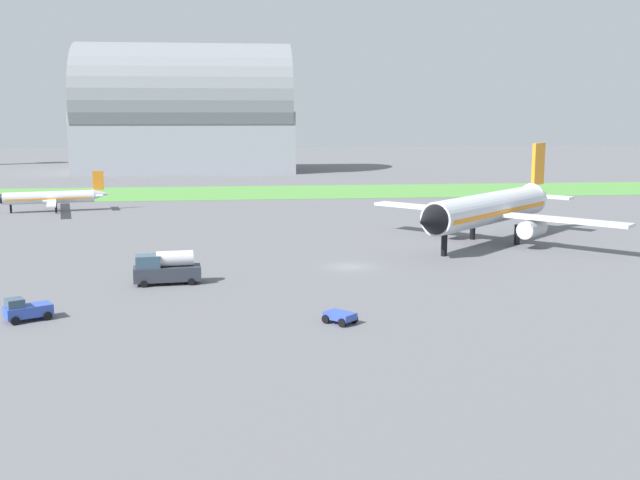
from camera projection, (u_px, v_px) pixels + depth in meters
name	position (u px, v px, depth m)	size (l,w,h in m)	color
ground_plane	(351.00, 267.00, 82.46)	(600.00, 600.00, 0.00)	slate
grass_taxiway_strip	(294.00, 192.00, 160.83)	(360.00, 28.00, 0.08)	#549342
airplane_midfield_jet	(491.00, 209.00, 96.89)	(28.24, 27.77, 12.50)	silver
airplane_taxiing_turboprop	(51.00, 197.00, 128.57)	(19.28, 22.38, 6.78)	silver
baggage_cart_near_gate	(340.00, 316.00, 60.19)	(2.90, 2.93, 0.90)	#334FB2
fuel_truck_midfield	(166.00, 268.00, 73.98)	(6.71, 3.17, 3.29)	#2D333D
pushback_tug_by_runway	(26.00, 310.00, 60.90)	(4.02, 3.36, 1.95)	#334FB2
hangar_distant	(186.00, 115.00, 215.94)	(60.85, 32.66, 36.44)	#9399A3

